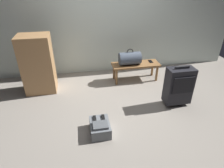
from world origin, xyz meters
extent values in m
plane|color=gray|center=(0.00, 0.00, 0.00)|extent=(6.60, 6.60, 0.00)
cube|color=silver|center=(0.00, 1.60, 1.40)|extent=(6.00, 0.10, 2.80)
cube|color=olive|center=(0.53, 0.96, 0.36)|extent=(1.00, 0.36, 0.04)
cylinder|color=olive|center=(0.09, 0.83, 0.17)|extent=(0.05, 0.05, 0.34)
cylinder|color=olive|center=(0.97, 0.83, 0.17)|extent=(0.05, 0.05, 0.34)
cylinder|color=olive|center=(0.09, 1.09, 0.17)|extent=(0.05, 0.05, 0.34)
cylinder|color=olive|center=(0.97, 1.09, 0.17)|extent=(0.05, 0.05, 0.34)
cylinder|color=#475160|center=(0.39, 0.96, 0.51)|extent=(0.44, 0.26, 0.26)
torus|color=black|center=(0.39, 0.96, 0.65)|extent=(0.14, 0.02, 0.14)
cube|color=black|center=(0.87, 1.00, 0.38)|extent=(0.07, 0.14, 0.01)
cube|color=black|center=(0.87, 1.00, 0.38)|extent=(0.06, 0.13, 0.00)
cube|color=black|center=(0.98, -0.05, 0.37)|extent=(0.45, 0.24, 0.64)
cube|color=black|center=(0.98, -0.18, 0.45)|extent=(0.36, 0.02, 0.29)
cube|color=#262628|center=(0.98, -0.05, 0.71)|extent=(0.25, 0.03, 0.04)
cylinder|color=black|center=(0.82, 0.03, 0.03)|extent=(0.02, 0.05, 0.05)
cylinder|color=black|center=(1.14, 0.03, 0.03)|extent=(0.02, 0.05, 0.05)
cube|color=slate|center=(-0.44, -0.51, 0.09)|extent=(0.28, 0.38, 0.17)
cube|color=#515559|center=(-0.44, -0.58, 0.19)|extent=(0.21, 0.17, 0.04)
cube|color=black|center=(-0.50, -0.45, 0.18)|extent=(0.04, 0.19, 0.02)
cube|color=black|center=(-0.37, -0.45, 0.18)|extent=(0.04, 0.19, 0.02)
cube|color=#A87A4C|center=(-1.41, 0.88, 0.55)|extent=(0.56, 0.44, 1.10)
camera|label=1|loc=(-0.66, -2.61, 2.01)|focal=30.85mm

